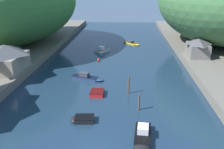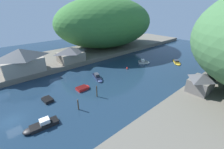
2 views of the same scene
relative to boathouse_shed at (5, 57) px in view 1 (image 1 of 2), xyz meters
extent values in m
plane|color=#192D42|center=(18.86, 8.31, -4.02)|extent=(130.00, 130.00, 0.00)
ellipsoid|color=#387033|center=(-8.65, 22.79, 8.17)|extent=(33.47, 46.86, 21.39)
cube|color=gray|center=(0.00, 0.00, -1.01)|extent=(6.08, 8.12, 3.03)
pyramid|color=#4C4C51|center=(0.00, 0.00, 1.42)|extent=(6.57, 8.77, 1.85)
cube|color=slate|center=(37.38, 11.93, -1.10)|extent=(4.13, 5.71, 2.86)
pyramid|color=#4C4C51|center=(37.38, 11.93, 0.89)|extent=(4.46, 6.16, 1.11)
cube|color=black|center=(16.79, -14.49, -3.71)|extent=(2.54, 1.95, 0.61)
ellipsoid|color=black|center=(15.59, -14.60, -3.71)|extent=(1.34, 1.77, 0.61)
cube|color=black|center=(16.79, -14.49, -3.39)|extent=(2.59, 1.99, 0.03)
cube|color=black|center=(24.02, -17.62, -3.70)|extent=(2.14, 4.57, 0.63)
ellipsoid|color=black|center=(23.83, -19.83, -3.70)|extent=(1.86, 2.35, 0.63)
cube|color=black|center=(24.02, -17.62, -3.38)|extent=(2.18, 4.66, 0.03)
cube|color=silver|center=(24.03, -17.49, -2.99)|extent=(1.37, 1.65, 0.80)
cube|color=white|center=(15.42, 20.11, -3.69)|extent=(3.64, 3.71, 0.66)
ellipsoid|color=white|center=(16.49, 21.28, -3.69)|extent=(2.50, 2.48, 0.66)
cube|color=#525252|center=(15.42, 20.11, -3.34)|extent=(3.71, 3.79, 0.03)
cube|color=silver|center=(15.36, 20.04, -2.97)|extent=(1.80, 1.78, 0.76)
cube|color=navy|center=(14.37, 0.42, -3.78)|extent=(5.10, 2.91, 0.48)
ellipsoid|color=navy|center=(16.69, -0.33, -3.78)|extent=(2.75, 2.09, 0.48)
cube|color=black|center=(14.37, 0.42, -3.52)|extent=(5.20, 2.97, 0.03)
cube|color=#333842|center=(14.22, 0.47, -3.15)|extent=(1.94, 1.51, 0.77)
cube|color=red|center=(17.40, -6.32, -3.71)|extent=(2.06, 2.60, 0.62)
ellipsoid|color=red|center=(17.41, -5.02, -3.71)|extent=(1.95, 1.30, 0.62)
cube|color=#450A0A|center=(17.40, -6.32, -3.38)|extent=(2.10, 2.65, 0.03)
cube|color=gold|center=(23.03, 30.03, -3.83)|extent=(4.36, 4.73, 0.37)
ellipsoid|color=gold|center=(24.52, 28.23, -3.83)|extent=(2.79, 2.88, 0.37)
cube|color=#4C3E0E|center=(23.03, 30.03, -3.63)|extent=(4.44, 4.83, 0.03)
cube|color=#333842|center=(22.94, 30.14, -3.40)|extent=(2.00, 2.05, 0.50)
cylinder|color=#4C3D2D|center=(23.82, -10.97, -2.91)|extent=(0.26, 0.26, 2.21)
sphere|color=#4C3D2D|center=(23.82, -10.97, -1.76)|extent=(0.23, 0.23, 0.23)
cylinder|color=#4C3D2D|center=(22.38, -5.44, -2.70)|extent=(0.25, 0.25, 2.63)
sphere|color=#4C3D2D|center=(22.38, -5.44, -1.33)|extent=(0.23, 0.23, 0.23)
sphere|color=red|center=(15.56, 11.64, -3.72)|extent=(0.59, 0.59, 0.59)
cone|color=red|center=(15.56, 11.64, -3.27)|extent=(0.30, 0.30, 0.30)
camera|label=1|loc=(22.07, -42.16, 12.52)|focal=40.00mm
camera|label=2|loc=(46.34, -21.96, 14.55)|focal=24.00mm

